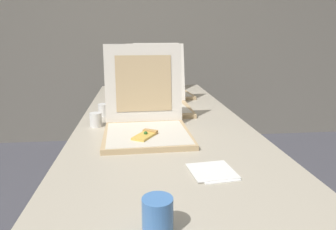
{
  "coord_description": "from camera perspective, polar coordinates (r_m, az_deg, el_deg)",
  "views": [
    {
      "loc": [
        -0.13,
        -0.98,
        1.19
      ],
      "look_at": [
        0.02,
        0.45,
        0.82
      ],
      "focal_mm": 32.66,
      "sensor_mm": 36.0,
      "label": 1
    }
  ],
  "objects": [
    {
      "name": "cup_white_near_center",
      "position": [
        1.54,
        -13.32,
        -0.87
      ],
      "size": [
        0.06,
        0.06,
        0.07
      ],
      "primitive_type": "cylinder",
      "color": "white",
      "rests_on": "table"
    },
    {
      "name": "cup_white_far",
      "position": [
        1.99,
        -9.05,
        2.87
      ],
      "size": [
        0.06,
        0.06,
        0.07
      ],
      "primitive_type": "cylinder",
      "color": "white",
      "rests_on": "table"
    },
    {
      "name": "pizza_box_back",
      "position": [
        2.31,
        -0.98,
        5.15
      ],
      "size": [
        0.43,
        0.55,
        0.38
      ],
      "rotation": [
        0.0,
        0.0,
        0.11
      ],
      "color": "tan",
      "rests_on": "table"
    },
    {
      "name": "napkin_pile",
      "position": [
        1.02,
        8.54,
        -10.5
      ],
      "size": [
        0.16,
        0.17,
        0.01
      ],
      "color": "white",
      "rests_on": "table"
    },
    {
      "name": "wall_back",
      "position": [
        3.53,
        -4.09,
        16.38
      ],
      "size": [
        10.0,
        0.1,
        2.6
      ],
      "primitive_type": "cube",
      "color": "gray",
      "rests_on": "ground"
    },
    {
      "name": "cup_printed_front",
      "position": [
        0.72,
        -1.95,
        -18.31
      ],
      "size": [
        0.07,
        0.07,
        0.09
      ],
      "primitive_type": "cylinder",
      "color": "#477FCC",
      "rests_on": "table"
    },
    {
      "name": "cup_white_mid",
      "position": [
        1.73,
        -11.93,
        0.93
      ],
      "size": [
        0.06,
        0.06,
        0.07
      ],
      "primitive_type": "cylinder",
      "color": "white",
      "rests_on": "table"
    },
    {
      "name": "pizza_box_middle",
      "position": [
        1.85,
        -1.78,
        2.8
      ],
      "size": [
        0.38,
        0.49,
        0.38
      ],
      "rotation": [
        0.0,
        0.0,
        0.01
      ],
      "color": "tan",
      "rests_on": "table"
    },
    {
      "name": "table",
      "position": [
        1.67,
        -1.29,
        -2.17
      ],
      "size": [
        0.85,
        2.25,
        0.76
      ],
      "color": "#BCB29E",
      "rests_on": "ground"
    },
    {
      "name": "pizza_box_front",
      "position": [
        1.37,
        -4.06,
        -1.37
      ],
      "size": [
        0.39,
        0.44,
        0.39
      ],
      "rotation": [
        0.0,
        0.0,
        0.03
      ],
      "color": "tan",
      "rests_on": "table"
    }
  ]
}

